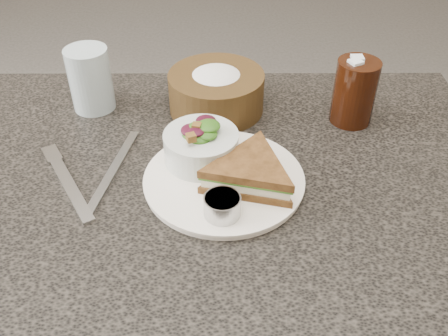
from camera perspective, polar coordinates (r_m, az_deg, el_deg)
name	(u,v)px	position (r m, az deg, el deg)	size (l,w,h in m)	color
dining_table	(211,313)	(1.09, -1.46, -16.25)	(1.00, 0.70, 0.75)	black
dinner_plate	(224,180)	(0.80, 0.00, -1.37)	(0.25, 0.25, 0.01)	white
sandwich	(250,173)	(0.77, 3.01, -0.56)	(0.17, 0.17, 0.05)	brown
salad_bowl	(201,142)	(0.81, -2.64, 2.96)	(0.12, 0.12, 0.07)	silver
dressing_ramekin	(222,206)	(0.72, -0.20, -4.38)	(0.05, 0.05, 0.03)	#A9AAAB
orange_wedge	(226,150)	(0.82, 0.24, 2.04)	(0.07, 0.07, 0.03)	#F15D04
fork	(69,185)	(0.83, -17.26, -1.91)	(0.02, 0.19, 0.01)	#B6B6B6
knife	(112,172)	(0.84, -12.63, -0.40)	(0.01, 0.23, 0.00)	#A8A9AC
bread_basket	(216,86)	(0.95, -0.89, 9.38)	(0.18, 0.18, 0.10)	brown
cola_glass	(355,89)	(0.94, 14.74, 8.72)	(0.08, 0.08, 0.13)	black
water_glass	(90,79)	(0.99, -15.04, 9.77)	(0.08, 0.08, 0.12)	#A7BBC3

